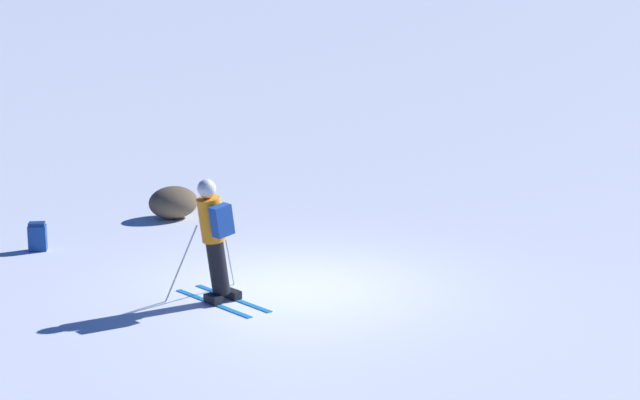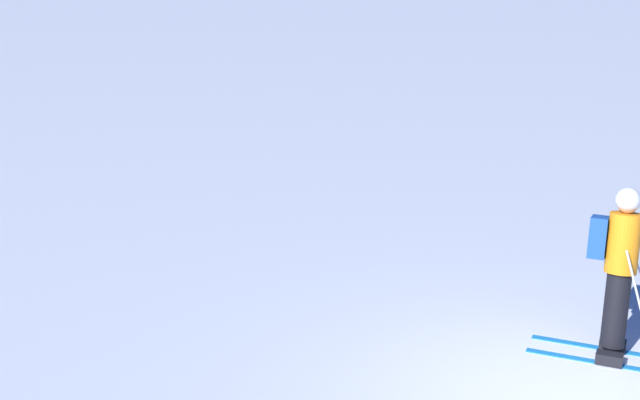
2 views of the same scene
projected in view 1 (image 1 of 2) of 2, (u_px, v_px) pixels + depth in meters
The scene contains 4 objects.
ground_plane at pixel (299, 287), 16.34m from camera, with size 300.00×300.00×0.00m, color white.
skier at pixel (214, 234), 15.29m from camera, with size 1.28×1.80×1.88m.
spare_backpack at pixel (37, 237), 18.35m from camera, with size 0.37×0.33×0.50m.
exposed_boulder_0 at pixel (173, 202), 20.66m from camera, with size 0.97×0.82×0.63m, color brown.
Camera 1 is at (8.25, 13.31, 4.83)m, focal length 60.00 mm.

